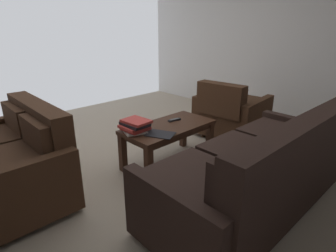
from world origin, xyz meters
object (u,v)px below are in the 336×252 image
(loveseat_near, at_px, (13,160))
(loose_magazine, at_px, (160,134))
(end_table, at_px, (322,130))
(armchair_side, at_px, (230,113))
(tv_remote, at_px, (174,120))
(coffee_table, at_px, (168,132))
(sofa_main, at_px, (259,172))
(coffee_mug, at_px, (319,116))
(book_stack, at_px, (135,126))

(loveseat_near, relative_size, loose_magazine, 4.91)
(end_table, height_order, armchair_side, armchair_side)
(tv_remote, bearing_deg, coffee_table, 21.84)
(sofa_main, distance_m, coffee_mug, 1.10)
(sofa_main, bearing_deg, armchair_side, -138.52)
(loveseat_near, bearing_deg, book_stack, 158.03)
(loose_magazine, bearing_deg, tv_remote, -178.19)
(coffee_table, height_order, coffee_mug, coffee_mug)
(book_stack, distance_m, tv_remote, 0.56)
(tv_remote, height_order, loose_magazine, tv_remote)
(sofa_main, height_order, end_table, sofa_main)
(end_table, bearing_deg, sofa_main, -5.74)
(loveseat_near, distance_m, armchair_side, 2.79)
(armchair_side, xyz_separation_m, book_stack, (1.64, -0.10, 0.19))
(sofa_main, xyz_separation_m, book_stack, (0.32, -1.27, 0.16))
(sofa_main, xyz_separation_m, coffee_mug, (-1.07, 0.07, 0.27))
(sofa_main, distance_m, tv_remote, 1.25)
(sofa_main, relative_size, loveseat_near, 1.47)
(coffee_mug, distance_m, book_stack, 1.93)
(coffee_mug, distance_m, loose_magazine, 1.67)
(end_table, height_order, loose_magazine, end_table)
(loveseat_near, xyz_separation_m, loose_magazine, (-1.23, 0.69, 0.11))
(coffee_table, height_order, book_stack, book_stack)
(loveseat_near, height_order, book_stack, loveseat_near)
(coffee_table, distance_m, tv_remote, 0.19)
(loveseat_near, distance_m, coffee_table, 1.58)
(loveseat_near, height_order, loose_magazine, loveseat_near)
(sofa_main, distance_m, end_table, 1.13)
(armchair_side, height_order, coffee_mug, armchair_side)
(sofa_main, height_order, book_stack, sofa_main)
(loose_magazine, bearing_deg, loveseat_near, -53.84)
(sofa_main, xyz_separation_m, coffee_table, (-0.07, -1.16, 0.02))
(coffee_mug, bearing_deg, coffee_table, -51.19)
(end_table, relative_size, armchair_side, 0.64)
(end_table, distance_m, loose_magazine, 1.73)
(book_stack, bearing_deg, coffee_mug, 136.02)
(armchair_side, height_order, loose_magazine, armchair_side)
(book_stack, bearing_deg, end_table, 136.21)
(loveseat_near, bearing_deg, coffee_mug, 144.34)
(coffee_table, xyz_separation_m, tv_remote, (-0.16, -0.06, 0.09))
(book_stack, relative_size, tv_remote, 1.85)
(book_stack, height_order, loose_magazine, book_stack)
(book_stack, bearing_deg, sofa_main, 104.24)
(sofa_main, bearing_deg, end_table, 174.26)
(sofa_main, relative_size, tv_remote, 12.37)
(coffee_table, relative_size, loose_magazine, 3.76)
(sofa_main, height_order, coffee_table, sofa_main)
(armchair_side, bearing_deg, coffee_mug, 78.44)
(book_stack, bearing_deg, loveseat_near, -21.97)
(end_table, xyz_separation_m, book_stack, (1.44, -1.38, 0.05))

